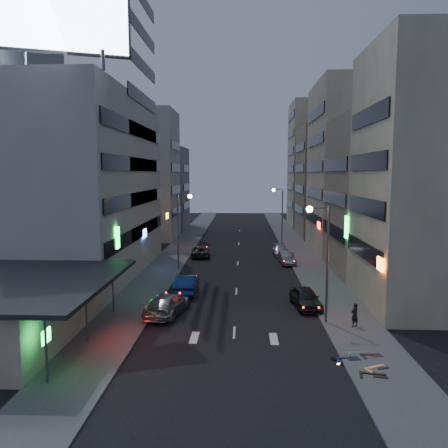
# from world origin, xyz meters

# --- Properties ---
(ground) EXTENTS (180.00, 180.00, 0.00)m
(ground) POSITION_xyz_m (0.00, 0.00, 0.00)
(ground) COLOR black
(ground) RESTS_ON ground
(sidewalk_left) EXTENTS (4.00, 120.00, 0.12)m
(sidewalk_left) POSITION_xyz_m (-8.00, 30.00, 0.06)
(sidewalk_left) COLOR #4C4C4F
(sidewalk_left) RESTS_ON ground
(sidewalk_right) EXTENTS (4.00, 120.00, 0.12)m
(sidewalk_right) POSITION_xyz_m (8.00, 30.00, 0.06)
(sidewalk_right) COLOR #4C4C4F
(sidewalk_right) RESTS_ON ground
(food_court) EXTENTS (11.00, 13.00, 3.88)m
(food_court) POSITION_xyz_m (-13.90, 2.00, 1.98)
(food_court) COLOR beige
(food_court) RESTS_ON ground
(white_building) EXTENTS (14.00, 24.00, 18.00)m
(white_building) POSITION_xyz_m (-17.00, 20.00, 9.00)
(white_building) COLOR #B2B2AD
(white_building) RESTS_ON ground
(shophouse_near) EXTENTS (10.00, 11.00, 20.00)m
(shophouse_near) POSITION_xyz_m (15.00, 10.50, 10.00)
(shophouse_near) COLOR beige
(shophouse_near) RESTS_ON ground
(shophouse_mid) EXTENTS (11.00, 12.00, 16.00)m
(shophouse_mid) POSITION_xyz_m (15.50, 22.00, 8.00)
(shophouse_mid) COLOR gray
(shophouse_mid) RESTS_ON ground
(shophouse_far) EXTENTS (10.00, 14.00, 22.00)m
(shophouse_far) POSITION_xyz_m (15.00, 35.00, 11.00)
(shophouse_far) COLOR beige
(shophouse_far) RESTS_ON ground
(far_left_a) EXTENTS (11.00, 10.00, 20.00)m
(far_left_a) POSITION_xyz_m (-15.50, 45.00, 10.00)
(far_left_a) COLOR #B2B2AD
(far_left_a) RESTS_ON ground
(far_left_b) EXTENTS (12.00, 10.00, 15.00)m
(far_left_b) POSITION_xyz_m (-16.00, 58.00, 7.50)
(far_left_b) COLOR gray
(far_left_b) RESTS_ON ground
(far_right_a) EXTENTS (11.00, 12.00, 18.00)m
(far_right_a) POSITION_xyz_m (15.50, 50.00, 9.00)
(far_right_a) COLOR gray
(far_right_a) RESTS_ON ground
(far_right_b) EXTENTS (12.00, 12.00, 24.00)m
(far_right_b) POSITION_xyz_m (16.00, 64.00, 12.00)
(far_right_b) COLOR beige
(far_right_b) RESTS_ON ground
(billboard) EXTENTS (9.52, 3.75, 6.20)m
(billboard) POSITION_xyz_m (-12.99, 9.97, 21.66)
(billboard) COLOR #595B60
(billboard) RESTS_ON white_building
(street_lamp_right_near) EXTENTS (1.60, 0.44, 8.02)m
(street_lamp_right_near) POSITION_xyz_m (5.90, 6.00, 5.36)
(street_lamp_right_near) COLOR #595B60
(street_lamp_right_near) RESTS_ON sidewalk_right
(street_lamp_left) EXTENTS (1.60, 0.44, 8.02)m
(street_lamp_left) POSITION_xyz_m (-5.90, 22.00, 5.36)
(street_lamp_left) COLOR #595B60
(street_lamp_left) RESTS_ON sidewalk_left
(street_lamp_right_far) EXTENTS (1.60, 0.44, 8.02)m
(street_lamp_right_far) POSITION_xyz_m (5.90, 40.00, 5.36)
(street_lamp_right_far) COLOR #595B60
(street_lamp_right_far) RESTS_ON sidewalk_right
(parked_car_right_near) EXTENTS (2.37, 4.71, 1.54)m
(parked_car_right_near) POSITION_xyz_m (5.40, 9.58, 0.77)
(parked_car_right_near) COLOR #242529
(parked_car_right_near) RESTS_ON ground
(parked_car_right_mid) EXTENTS (1.80, 4.39, 1.42)m
(parked_car_right_mid) POSITION_xyz_m (5.60, 25.92, 0.71)
(parked_car_right_mid) COLOR gray
(parked_car_right_mid) RESTS_ON ground
(parked_car_left) EXTENTS (2.57, 4.93, 1.33)m
(parked_car_left) POSITION_xyz_m (-4.67, 29.87, 0.66)
(parked_car_left) COLOR #28292E
(parked_car_left) RESTS_ON ground
(parked_car_right_far) EXTENTS (1.86, 4.54, 1.32)m
(parked_car_right_far) POSITION_xyz_m (5.34, 30.94, 0.66)
(parked_car_right_far) COLOR #9E9FA5
(parked_car_right_far) RESTS_ON ground
(road_car_blue) EXTENTS (1.90, 4.98, 1.62)m
(road_car_blue) POSITION_xyz_m (-4.36, 13.24, 0.81)
(road_car_blue) COLOR navy
(road_car_blue) RESTS_ON ground
(road_car_silver) EXTENTS (3.20, 5.78, 1.58)m
(road_car_silver) POSITION_xyz_m (-5.00, 7.45, 0.79)
(road_car_silver) COLOR #9B9DA2
(road_car_silver) RESTS_ON ground
(person) EXTENTS (0.70, 0.64, 1.61)m
(person) POSITION_xyz_m (8.02, 5.12, 0.92)
(person) COLOR black
(person) RESTS_ON sidewalk_right
(scooter_black_a) EXTENTS (1.06, 2.07, 1.21)m
(scooter_black_a) POSITION_xyz_m (7.89, -1.89, 0.72)
(scooter_black_a) COLOR black
(scooter_black_a) RESTS_ON sidewalk_right
(scooter_silver_a) EXTENTS (1.32, 1.97, 1.15)m
(scooter_silver_a) POSITION_xyz_m (8.07, -0.69, 0.69)
(scooter_silver_a) COLOR #B3B6BB
(scooter_silver_a) RESTS_ON sidewalk_right
(scooter_blue) EXTENTS (0.89, 1.95, 1.15)m
(scooter_blue) POSITION_xyz_m (6.96, 0.27, 0.70)
(scooter_blue) COLOR navy
(scooter_blue) RESTS_ON sidewalk_right
(scooter_black_b) EXTENTS (0.85, 1.79, 1.05)m
(scooter_black_b) POSITION_xyz_m (8.34, 0.75, 0.65)
(scooter_black_b) COLOR black
(scooter_black_b) RESTS_ON sidewalk_right
(scooter_silver_b) EXTENTS (0.71, 1.89, 1.14)m
(scooter_silver_b) POSITION_xyz_m (7.84, 0.89, 0.69)
(scooter_silver_b) COLOR #BABDC3
(scooter_silver_b) RESTS_ON sidewalk_right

